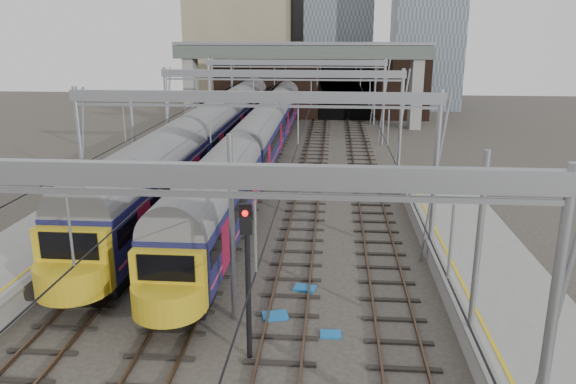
{
  "coord_description": "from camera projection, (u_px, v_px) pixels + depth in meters",
  "views": [
    {
      "loc": [
        3.56,
        -16.88,
        10.43
      ],
      "look_at": [
        1.31,
        10.9,
        2.4
      ],
      "focal_mm": 35.0,
      "sensor_mm": 36.0,
      "label": 1
    }
  ],
  "objects": [
    {
      "name": "tracks",
      "position": [
        272.0,
        211.0,
        33.7
      ],
      "size": [
        14.4,
        80.0,
        0.22
      ],
      "color": "#4C3828",
      "rests_on": "ground"
    },
    {
      "name": "retaining_wall",
      "position": [
        316.0,
        83.0,
        67.76
      ],
      "size": [
        28.0,
        2.75,
        9.0
      ],
      "color": "#301E15",
      "rests_on": "ground"
    },
    {
      "name": "train_second",
      "position": [
        215.0,
        131.0,
        45.4
      ],
      "size": [
        2.98,
        51.72,
        5.07
      ],
      "color": "black",
      "rests_on": "ground"
    },
    {
      "name": "overbridge",
      "position": [
        302.0,
        61.0,
        61.38
      ],
      "size": [
        28.0,
        3.0,
        9.25
      ],
      "color": "gray",
      "rests_on": "ground"
    },
    {
      "name": "equip_cover_b",
      "position": [
        275.0,
        316.0,
        21.22
      ],
      "size": [
        1.08,
        0.88,
        0.11
      ],
      "primitive_type": "cube",
      "rotation": [
        0.0,
        0.0,
        0.24
      ],
      "color": "#1766B2",
      "rests_on": "ground"
    },
    {
      "name": "platform_right",
      "position": [
        547.0,
        370.0,
        16.95
      ],
      "size": [
        4.32,
        47.0,
        1.12
      ],
      "color": "gray",
      "rests_on": "ground"
    },
    {
      "name": "equip_cover_c",
      "position": [
        331.0,
        334.0,
        19.95
      ],
      "size": [
        0.77,
        0.55,
        0.09
      ],
      "primitive_type": "cube",
      "rotation": [
        0.0,
        0.0,
        0.03
      ],
      "color": "#1766B2",
      "rests_on": "ground"
    },
    {
      "name": "overhead_line",
      "position": [
        281.0,
        90.0,
        38.09
      ],
      "size": [
        16.8,
        80.0,
        8.0
      ],
      "color": "gray",
      "rests_on": "ground"
    },
    {
      "name": "ground",
      "position": [
        225.0,
        345.0,
        19.33
      ],
      "size": [
        160.0,
        160.0,
        0.0
      ],
      "primitive_type": "plane",
      "color": "#38332D",
      "rests_on": "ground"
    },
    {
      "name": "train_main",
      "position": [
        269.0,
        126.0,
        49.1
      ],
      "size": [
        2.7,
        62.54,
        4.68
      ],
      "color": "black",
      "rests_on": "ground"
    },
    {
      "name": "equip_cover_a",
      "position": [
        305.0,
        288.0,
        23.5
      ],
      "size": [
        0.99,
        0.79,
        0.1
      ],
      "primitive_type": "cube",
      "rotation": [
        0.0,
        0.0,
        -0.21
      ],
      "color": "#1766B2",
      "rests_on": "ground"
    },
    {
      "name": "signal_near_centre",
      "position": [
        247.0,
        264.0,
        17.65
      ],
      "size": [
        0.4,
        0.49,
        5.4
      ],
      "rotation": [
        0.0,
        0.0,
        0.09
      ],
      "color": "black",
      "rests_on": "ground"
    }
  ]
}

